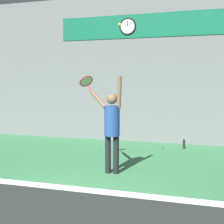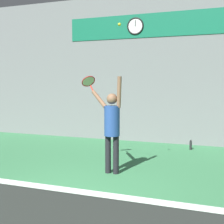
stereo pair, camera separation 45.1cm
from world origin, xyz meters
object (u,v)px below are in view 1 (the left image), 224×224
(tennis_player, at_px, (112,124))
(water_bottle, at_px, (184,144))
(scoreboard_clock, at_px, (128,26))
(tennis_racket, at_px, (86,82))
(tennis_ball, at_px, (120,25))

(tennis_player, height_order, water_bottle, tennis_player)
(scoreboard_clock, bearing_deg, tennis_racket, -93.11)
(tennis_player, height_order, tennis_ball, tennis_ball)
(tennis_ball, relative_size, water_bottle, 0.23)
(tennis_racket, bearing_deg, scoreboard_clock, 86.89)
(scoreboard_clock, relative_size, tennis_racket, 1.34)
(tennis_racket, relative_size, water_bottle, 1.44)
(scoreboard_clock, relative_size, tennis_player, 0.27)
(tennis_player, bearing_deg, scoreboard_clock, 99.01)
(tennis_player, xyz_separation_m, tennis_racket, (-0.80, 0.53, 0.93))
(tennis_player, bearing_deg, tennis_ball, -13.09)
(scoreboard_clock, relative_size, water_bottle, 1.94)
(scoreboard_clock, bearing_deg, tennis_player, -80.99)
(tennis_racket, bearing_deg, water_bottle, 50.57)
(scoreboard_clock, distance_m, tennis_racket, 3.85)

